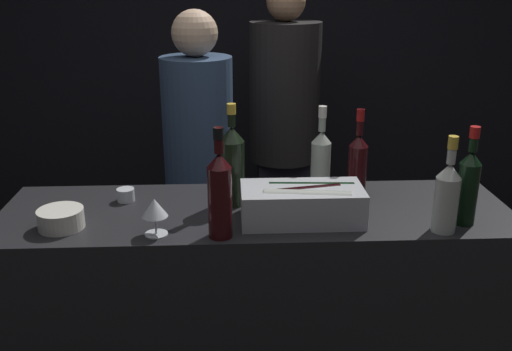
% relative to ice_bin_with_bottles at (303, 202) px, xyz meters
% --- Properties ---
extents(wall_back_chalkboard, '(6.40, 0.06, 2.80)m').
position_rel_ice_bin_with_bottles_xyz_m(wall_back_chalkboard, '(-0.15, 2.18, 0.27)').
color(wall_back_chalkboard, black).
rests_on(wall_back_chalkboard, ground_plane).
extents(bar_counter, '(1.83, 0.55, 1.06)m').
position_rel_ice_bin_with_bottles_xyz_m(bar_counter, '(-0.15, 0.10, -0.60)').
color(bar_counter, black).
rests_on(bar_counter, ground_plane).
extents(ice_bin_with_bottles, '(0.41, 0.20, 0.13)m').
position_rel_ice_bin_with_bottles_xyz_m(ice_bin_with_bottles, '(0.00, 0.00, 0.00)').
color(ice_bin_with_bottles, '#B7BABF').
rests_on(ice_bin_with_bottles, bar_counter).
extents(bowl_white, '(0.15, 0.15, 0.07)m').
position_rel_ice_bin_with_bottles_xyz_m(bowl_white, '(-0.81, -0.02, -0.03)').
color(bowl_white, silver).
rests_on(bowl_white, bar_counter).
extents(wine_glass, '(0.08, 0.08, 0.12)m').
position_rel_ice_bin_with_bottles_xyz_m(wine_glass, '(-0.49, -0.09, 0.02)').
color(wine_glass, silver).
rests_on(wine_glass, bar_counter).
extents(candle_votive, '(0.07, 0.07, 0.05)m').
position_rel_ice_bin_with_bottles_xyz_m(candle_votive, '(-0.64, 0.21, -0.04)').
color(candle_votive, silver).
rests_on(candle_votive, bar_counter).
extents(white_wine_bottle, '(0.07, 0.07, 0.34)m').
position_rel_ice_bin_with_bottles_xyz_m(white_wine_bottle, '(0.10, 0.25, 0.07)').
color(white_wine_bottle, '#9EA899').
rests_on(white_wine_bottle, bar_counter).
extents(rose_wine_bottle, '(0.08, 0.08, 0.32)m').
position_rel_ice_bin_with_bottles_xyz_m(rose_wine_bottle, '(0.45, -0.10, 0.06)').
color(rose_wine_bottle, '#B2B7AD').
rests_on(rose_wine_bottle, bar_counter).
extents(red_wine_bottle_black_foil, '(0.08, 0.08, 0.36)m').
position_rel_ice_bin_with_bottles_xyz_m(red_wine_bottle_black_foil, '(-0.28, -0.11, 0.08)').
color(red_wine_bottle_black_foil, black).
rests_on(red_wine_bottle_black_foil, bar_counter).
extents(champagne_bottle, '(0.09, 0.09, 0.37)m').
position_rel_ice_bin_with_bottles_xyz_m(champagne_bottle, '(-0.24, 0.16, 0.09)').
color(champagne_bottle, black).
rests_on(champagne_bottle, bar_counter).
extents(red_wine_bottle_tall, '(0.07, 0.07, 0.34)m').
position_rel_ice_bin_with_bottles_xyz_m(red_wine_bottle_tall, '(0.23, 0.23, 0.06)').
color(red_wine_bottle_tall, black).
rests_on(red_wine_bottle_tall, bar_counter).
extents(red_wine_bottle_burgundy, '(0.07, 0.07, 0.34)m').
position_rel_ice_bin_with_bottles_xyz_m(red_wine_bottle_burgundy, '(0.54, -0.05, 0.07)').
color(red_wine_bottle_burgundy, black).
rests_on(red_wine_bottle_burgundy, bar_counter).
extents(person_in_hoodie, '(0.39, 0.39, 1.83)m').
position_rel_ice_bin_with_bottles_xyz_m(person_in_hoodie, '(0.06, 1.36, -0.11)').
color(person_in_hoodie, black).
rests_on(person_in_hoodie, ground_plane).
extents(person_blond_tee, '(0.33, 0.33, 1.71)m').
position_rel_ice_bin_with_bottles_xyz_m(person_blond_tee, '(-0.40, 0.84, -0.17)').
color(person_blond_tee, black).
rests_on(person_blond_tee, ground_plane).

